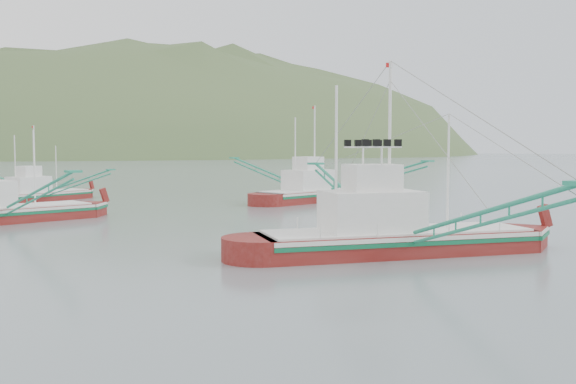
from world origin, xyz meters
TOP-DOWN VIEW (x-y plane):
  - ground at (0.00, 0.00)m, footprint 1200.00×1200.00m
  - main_boat at (0.80, -2.91)m, footprint 16.87×28.46m
  - bg_boat_far at (-3.03, 48.24)m, footprint 13.33×22.62m
  - bg_boat_right at (22.13, 27.75)m, footprint 16.65×29.37m
  - headland_right at (240.00, 430.00)m, footprint 684.00×432.00m

SIDE VIEW (x-z plane):
  - ground at x=0.00m, z-range 0.00..0.00m
  - headland_right at x=240.00m, z-range -153.00..153.00m
  - bg_boat_right at x=22.13m, z-range -4.20..7.73m
  - bg_boat_far at x=-3.03m, z-range -2.87..6.61m
  - main_boat at x=0.80m, z-range -3.57..8.51m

